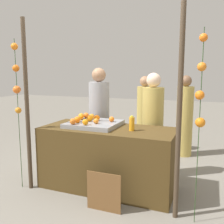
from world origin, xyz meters
TOP-DOWN VIEW (x-y plane):
  - ground_plane at (0.00, 0.00)m, footprint 24.00×24.00m
  - stall_counter at (0.00, 0.00)m, footprint 1.84×0.79m
  - orange_tray at (-0.23, 0.04)m, footprint 0.70×0.66m
  - orange_0 at (-0.15, -0.07)m, footprint 0.07×0.07m
  - orange_1 at (-0.48, 0.12)m, footprint 0.08×0.08m
  - orange_2 at (-0.41, -0.12)m, footprint 0.09×0.09m
  - orange_3 at (-0.52, 0.20)m, footprint 0.09×0.09m
  - orange_4 at (-0.35, 0.20)m, footprint 0.08×0.08m
  - orange_5 at (-0.00, 0.14)m, footprint 0.08×0.08m
  - orange_6 at (-0.24, -0.21)m, footprint 0.08×0.08m
  - orange_7 at (-0.48, 0.27)m, footprint 0.08×0.08m
  - orange_8 at (-0.42, -0.23)m, footprint 0.08×0.08m
  - orange_9 at (-0.31, 0.06)m, footprint 0.09×0.09m
  - orange_10 at (-0.24, 0.15)m, footprint 0.08×0.08m
  - juice_bottle at (0.36, -0.05)m, footprint 0.07×0.07m
  - chalkboard_sign at (0.20, -0.61)m, footprint 0.42×0.03m
  - vendor_left at (-0.43, 0.65)m, footprint 0.34×0.34m
  - vendor_right at (0.49, 0.61)m, footprint 0.32×0.32m
  - crowd_person_0 at (0.05, 1.80)m, footprint 0.31×0.31m
  - crowd_person_1 at (0.83, 1.86)m, footprint 0.31×0.31m
  - canopy_post_left at (-1.00, -0.44)m, footprint 0.06×0.06m
  - canopy_post_right at (1.00, -0.44)m, footprint 0.06×0.06m
  - garland_strand_left at (-1.13, -0.47)m, footprint 0.10×0.11m
  - garland_strand_right at (1.21, -0.46)m, footprint 0.12×0.11m

SIDE VIEW (x-z plane):
  - ground_plane at x=0.00m, z-range 0.00..0.00m
  - chalkboard_sign at x=0.20m, z-range -0.01..0.47m
  - stall_counter at x=0.00m, z-range 0.00..0.86m
  - crowd_person_0 at x=0.05m, z-range -0.05..1.49m
  - crowd_person_1 at x=0.83m, z-range -0.05..1.51m
  - vendor_right at x=0.49m, z-range -0.06..1.55m
  - vendor_left at x=-0.43m, z-range -0.06..1.63m
  - orange_tray at x=-0.23m, z-range 0.86..0.92m
  - juice_bottle at x=0.36m, z-range 0.85..1.05m
  - orange_0 at x=-0.15m, z-range 0.92..0.99m
  - orange_1 at x=-0.48m, z-range 0.92..0.99m
  - orange_5 at x=0.00m, z-range 0.92..0.99m
  - orange_6 at x=-0.24m, z-range 0.92..1.00m
  - orange_10 at x=-0.24m, z-range 0.92..1.00m
  - orange_8 at x=-0.42m, z-range 0.92..1.00m
  - orange_4 at x=-0.35m, z-range 0.92..1.00m
  - orange_7 at x=-0.48m, z-range 0.92..1.00m
  - orange_3 at x=-0.52m, z-range 0.92..1.00m
  - orange_9 at x=-0.31m, z-range 0.92..1.01m
  - orange_2 at x=-0.41m, z-range 0.92..1.01m
  - canopy_post_left at x=-1.00m, z-range 0.00..2.32m
  - canopy_post_right at x=1.00m, z-range 0.00..2.32m
  - garland_strand_right at x=1.21m, z-range 0.41..2.46m
  - garland_strand_left at x=-1.13m, z-range 0.49..2.54m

